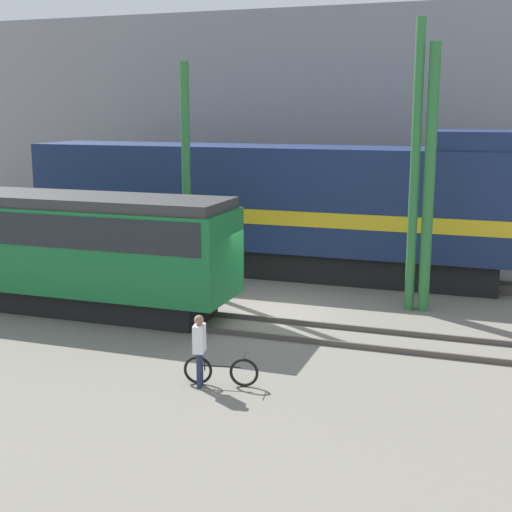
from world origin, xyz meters
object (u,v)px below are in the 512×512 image
at_px(streetcar, 40,243).
at_px(utility_pole_left, 186,179).
at_px(bicycle, 221,371).
at_px(utility_pole_right, 429,181).
at_px(freight_locomotive, 270,207).
at_px(utility_pole_center, 415,169).
at_px(person, 199,344).

bearing_deg(streetcar, utility_pole_left, 45.85).
bearing_deg(bicycle, utility_pole_left, 119.36).
height_order(streetcar, utility_pole_right, utility_pole_right).
bearing_deg(utility_pole_right, bicycle, -115.08).
xyz_separation_m(freight_locomotive, streetcar, (-4.97, -6.68, -0.45)).
xyz_separation_m(bicycle, utility_pole_left, (-4.15, 7.38, 3.33)).
bearing_deg(utility_pole_left, bicycle, -60.64).
height_order(utility_pole_left, utility_pole_center, utility_pole_center).
relative_size(freight_locomotive, person, 11.04).
distance_m(freight_locomotive, streetcar, 8.34).
bearing_deg(utility_pole_right, freight_locomotive, 150.39).
distance_m(streetcar, person, 8.26).
distance_m(bicycle, utility_pole_left, 9.10).
distance_m(freight_locomotive, utility_pole_center, 6.63).
height_order(freight_locomotive, utility_pole_center, utility_pole_center).
distance_m(streetcar, utility_pole_left, 4.95).
height_order(bicycle, utility_pole_left, utility_pole_left).
bearing_deg(freight_locomotive, utility_pole_left, -117.44).
height_order(bicycle, person, person).
xyz_separation_m(freight_locomotive, person, (2.02, -10.94, -1.45)).
bearing_deg(person, streetcar, 148.62).
relative_size(streetcar, utility_pole_center, 1.43).
relative_size(bicycle, person, 1.02).
xyz_separation_m(freight_locomotive, utility_pole_center, (5.46, -3.34, 1.75)).
bearing_deg(utility_pole_center, bicycle, -112.37).
relative_size(freight_locomotive, bicycle, 10.84).
distance_m(utility_pole_left, utility_pole_right, 7.61).
distance_m(person, utility_pole_right, 8.99).
distance_m(freight_locomotive, bicycle, 11.18).
xyz_separation_m(freight_locomotive, utility_pole_left, (-1.73, -3.34, 1.24)).
bearing_deg(utility_pole_center, person, -114.29).
distance_m(person, utility_pole_left, 8.90).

